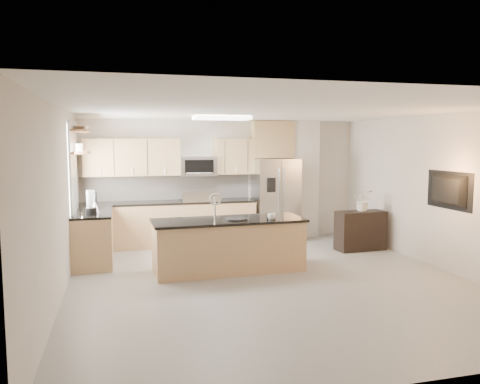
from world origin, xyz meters
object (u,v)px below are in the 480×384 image
object	(u,v)px
bowl	(80,127)
island	(229,245)
microwave	(198,166)
kettle	(95,207)
flower_vase	(363,195)
platter	(236,219)
cup	(272,217)
blender	(91,204)
credenza	(360,231)
television	(445,190)
coffee_maker	(92,201)
refrigerator	(275,200)
range	(199,222)

from	to	relation	value
bowl	island	bearing A→B (deg)	-28.39
microwave	kettle	world-z (taller)	microwave
flower_vase	platter	bearing A→B (deg)	-162.11
platter	cup	bearing A→B (deg)	-19.72
platter	blender	distance (m)	2.42
credenza	kettle	xyz separation A→B (m)	(-5.02, 0.16, 0.63)
cup	television	xyz separation A→B (m)	(2.73, -0.68, 0.43)
island	cup	size ratio (longest dim) A/B	18.52
platter	coffee_maker	size ratio (longest dim) A/B	1.24
microwave	flower_vase	distance (m)	3.43
platter	credenza	bearing A→B (deg)	17.64
coffee_maker	bowl	distance (m)	1.34
platter	flower_vase	xyz separation A→B (m)	(2.83, 0.91, 0.22)
platter	coffee_maker	distance (m)	2.78
credenza	blender	size ratio (longest dim) A/B	2.31
island	blender	bearing A→B (deg)	162.02
television	blender	bearing A→B (deg)	74.10
microwave	kettle	bearing A→B (deg)	-146.77
island	coffee_maker	distance (m)	2.72
bowl	credenza	bearing A→B (deg)	-5.07
cup	refrigerator	bearing A→B (deg)	69.79
microwave	television	size ratio (longest dim) A/B	0.71
bowl	range	bearing A→B (deg)	21.63
kettle	flower_vase	xyz separation A→B (m)	(5.09, -0.12, 0.08)
island	credenza	xyz separation A→B (m)	(2.88, 0.82, -0.05)
refrigerator	platter	distance (m)	2.62
range	island	bearing A→B (deg)	-86.81
microwave	platter	distance (m)	2.49
coffee_maker	credenza	bearing A→B (deg)	-7.13
refrigerator	island	xyz separation A→B (m)	(-1.54, -2.13, -0.45)
flower_vase	refrigerator	bearing A→B (deg)	137.65
bowl	kettle	bearing A→B (deg)	-54.05
microwave	cup	distance (m)	2.77
island	kettle	bearing A→B (deg)	154.02
bowl	microwave	bearing A→B (deg)	24.30
microwave	flower_vase	xyz separation A→B (m)	(3.06, -1.45, -0.53)
microwave	blender	distance (m)	2.71
credenza	bowl	bearing A→B (deg)	171.81
island	refrigerator	bearing A→B (deg)	52.49
credenza	island	bearing A→B (deg)	-167.29
coffee_maker	flower_vase	distance (m)	5.19
refrigerator	platter	size ratio (longest dim) A/B	4.59
bowl	refrigerator	bearing A→B (deg)	12.21
microwave	refrigerator	xyz separation A→B (m)	(1.66, -0.17, -0.74)
microwave	cup	xyz separation A→B (m)	(0.78, -2.56, -0.71)
refrigerator	television	distance (m)	3.62
kettle	coffee_maker	xyz separation A→B (m)	(-0.07, 0.48, 0.05)
island	bowl	size ratio (longest dim) A/B	6.41
range	credenza	distance (m)	3.29
bowl	television	size ratio (longest dim) A/B	0.37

